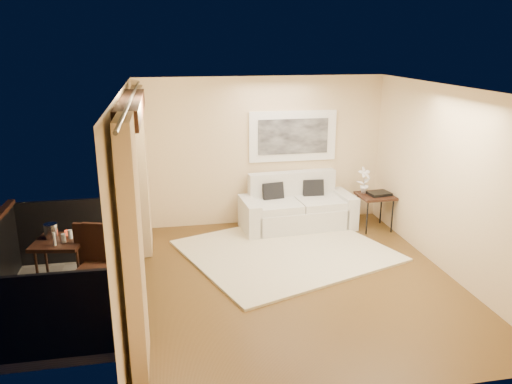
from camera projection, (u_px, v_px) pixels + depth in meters
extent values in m
plane|color=brown|center=(296.00, 280.00, 7.14)|extent=(5.00, 5.00, 0.00)
plane|color=white|center=(301.00, 89.00, 6.36)|extent=(5.00, 5.00, 0.00)
plane|color=beige|center=(262.00, 152.00, 9.10)|extent=(4.50, 0.00, 4.50)
plane|color=beige|center=(373.00, 271.00, 4.40)|extent=(4.50, 0.00, 4.50)
plane|color=beige|center=(450.00, 182.00, 7.15)|extent=(0.00, 5.00, 5.00)
plane|color=beige|center=(134.00, 165.00, 8.09)|extent=(0.00, 2.70, 2.70)
plane|color=beige|center=(116.00, 260.00, 4.61)|extent=(0.00, 2.70, 2.70)
plane|color=beige|center=(120.00, 105.00, 6.00)|extent=(0.00, 2.40, 2.40)
cube|color=black|center=(130.00, 107.00, 6.03)|extent=(0.28, 2.40, 0.22)
cube|color=#605B56|center=(66.00, 305.00, 6.60)|extent=(1.80, 2.60, 0.12)
cube|color=black|center=(76.00, 231.00, 7.63)|extent=(1.80, 0.06, 1.00)
cube|color=black|center=(39.00, 318.00, 5.25)|extent=(1.80, 0.06, 1.00)
cube|color=#DCBA87|center=(142.00, 171.00, 7.84)|extent=(0.16, 0.75, 2.62)
cube|color=#DCBA87|center=(133.00, 249.00, 4.93)|extent=(0.16, 0.75, 2.62)
cylinder|color=#4C473F|center=(131.00, 98.00, 6.00)|extent=(0.04, 4.80, 0.04)
cube|color=white|center=(293.00, 136.00, 9.09)|extent=(1.62, 0.05, 0.92)
cube|color=black|center=(293.00, 136.00, 9.06)|extent=(1.30, 0.02, 0.64)
cube|color=beige|center=(286.00, 251.00, 8.11)|extent=(3.71, 3.47, 0.04)
cube|color=silver|center=(297.00, 217.00, 9.09)|extent=(1.71, 1.00, 0.41)
cube|color=silver|center=(292.00, 192.00, 9.29)|extent=(1.66, 0.34, 0.79)
cube|color=silver|center=(250.00, 217.00, 8.83)|extent=(0.30, 0.89, 0.60)
cube|color=silver|center=(343.00, 208.00, 9.28)|extent=(0.30, 0.89, 0.60)
cube|color=silver|center=(277.00, 206.00, 8.88)|extent=(0.83, 0.83, 0.14)
cube|color=silver|center=(319.00, 202.00, 9.08)|extent=(0.83, 0.83, 0.14)
cube|color=black|center=(273.00, 193.00, 9.04)|extent=(0.41, 0.24, 0.40)
cube|color=black|center=(313.00, 190.00, 9.23)|extent=(0.40, 0.20, 0.40)
cube|color=black|center=(375.00, 196.00, 8.94)|extent=(0.62, 0.62, 0.04)
cylinder|color=black|center=(367.00, 218.00, 8.77)|extent=(0.03, 0.03, 0.60)
cylinder|color=black|center=(392.00, 216.00, 8.85)|extent=(0.03, 0.03, 0.60)
cylinder|color=black|center=(357.00, 209.00, 9.21)|extent=(0.03, 0.03, 0.60)
cylinder|color=black|center=(381.00, 208.00, 9.30)|extent=(0.03, 0.03, 0.60)
cube|color=black|center=(379.00, 194.00, 8.91)|extent=(0.42, 0.33, 0.05)
imported|color=white|center=(364.00, 180.00, 8.95)|extent=(0.28, 0.22, 0.48)
cube|color=black|center=(59.00, 242.00, 6.65)|extent=(0.73, 0.73, 0.05)
cylinder|color=black|center=(38.00, 278.00, 6.48)|extent=(0.04, 0.04, 0.69)
cylinder|color=black|center=(79.00, 274.00, 6.57)|extent=(0.04, 0.04, 0.69)
cylinder|color=black|center=(46.00, 261.00, 6.96)|extent=(0.04, 0.04, 0.69)
cylinder|color=black|center=(85.00, 258.00, 7.05)|extent=(0.04, 0.04, 0.69)
cube|color=black|center=(99.00, 256.00, 6.82)|extent=(0.55, 0.55, 0.05)
cube|color=black|center=(91.00, 244.00, 6.56)|extent=(0.43, 0.18, 0.57)
cylinder|color=black|center=(118.00, 267.00, 7.04)|extent=(0.03, 0.03, 0.45)
cylinder|color=black|center=(94.00, 266.00, 7.08)|extent=(0.03, 0.03, 0.45)
cylinder|color=black|center=(108.00, 279.00, 6.70)|extent=(0.03, 0.03, 0.45)
cylinder|color=black|center=(83.00, 277.00, 6.74)|extent=(0.03, 0.03, 0.45)
cube|color=black|center=(96.00, 269.00, 6.41)|extent=(0.56, 0.56, 0.05)
cube|color=black|center=(100.00, 244.00, 6.53)|extent=(0.44, 0.18, 0.58)
cylinder|color=black|center=(78.00, 293.00, 6.33)|extent=(0.03, 0.03, 0.46)
cylinder|color=black|center=(105.00, 294.00, 6.29)|extent=(0.03, 0.03, 0.46)
cylinder|color=black|center=(90.00, 280.00, 6.68)|extent=(0.03, 0.03, 0.46)
cylinder|color=black|center=(116.00, 281.00, 6.64)|extent=(0.03, 0.03, 0.46)
cylinder|color=silver|center=(51.00, 231.00, 6.70)|extent=(0.18, 0.18, 0.20)
cylinder|color=red|center=(67.00, 233.00, 6.81)|extent=(0.06, 0.06, 0.07)
cylinder|color=white|center=(54.00, 239.00, 6.45)|extent=(0.04, 0.04, 0.18)
cylinder|color=silver|center=(64.00, 238.00, 6.56)|extent=(0.06, 0.06, 0.12)
cylinder|color=silver|center=(70.00, 234.00, 6.69)|extent=(0.06, 0.06, 0.12)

